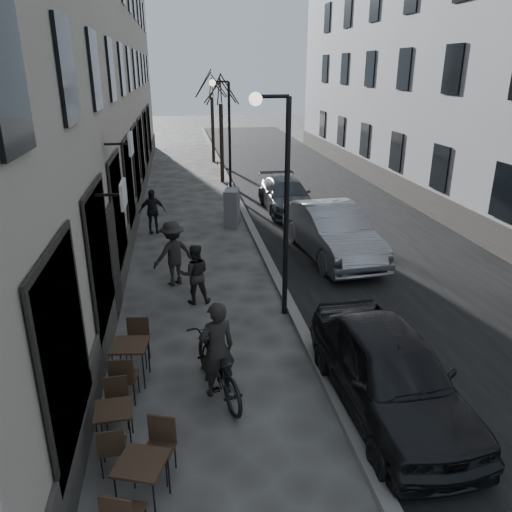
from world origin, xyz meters
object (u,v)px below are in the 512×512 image
object	(u,v)px
car_far	(286,195)
tree_far	(211,84)
bistro_set_c	(131,359)
car_near	(390,371)
tree_near	(220,87)
pedestrian_near	(195,274)
bistro_set_a	(143,479)
bicycle	(217,366)
pedestrian_far	(152,211)
streetlamp_far	(226,126)
streetlamp_near	(279,184)
car_mid	(332,232)
utility_cabinet	(232,208)
pedestrian_mid	(173,253)
bistro_set_b	(115,423)

from	to	relation	value
car_far	tree_far	bearing A→B (deg)	99.42
bistro_set_c	car_near	distance (m)	4.66
car_near	tree_near	bearing A→B (deg)	91.51
pedestrian_near	bistro_set_a	bearing A→B (deg)	81.48
car_near	car_far	distance (m)	12.86
bistro_set_a	bicycle	world-z (taller)	bicycle
pedestrian_far	tree_far	bearing A→B (deg)	61.58
streetlamp_far	pedestrian_near	size ratio (longest dim) A/B	3.32
bicycle	streetlamp_far	bearing A→B (deg)	-112.15
streetlamp_near	bistro_set_a	world-z (taller)	streetlamp_near
car_mid	streetlamp_near	bearing A→B (deg)	-129.08
utility_cabinet	pedestrian_mid	distance (m)	5.59
pedestrian_far	bistro_set_a	bearing A→B (deg)	-104.08
streetlamp_far	pedestrian_near	world-z (taller)	streetlamp_far
pedestrian_near	bistro_set_b	bearing A→B (deg)	73.92
bistro_set_c	car_far	size ratio (longest dim) A/B	0.36
tree_near	pedestrian_near	size ratio (longest dim) A/B	3.72
bistro_set_c	pedestrian_near	world-z (taller)	pedestrian_near
streetlamp_near	car_far	world-z (taller)	streetlamp_near
streetlamp_near	pedestrian_near	world-z (taller)	streetlamp_near
bistro_set_b	bicycle	distance (m)	2.02
streetlamp_far	car_far	distance (m)	4.45
bistro_set_a	bistro_set_c	xyz separation A→B (m)	(-0.37, 2.99, 0.02)
bicycle	pedestrian_far	distance (m)	9.89
car_near	streetlamp_far	bearing A→B (deg)	92.40
bicycle	pedestrian_mid	bearing A→B (deg)	-97.29
tree_far	bistro_set_b	bearing A→B (deg)	-97.79
bistro_set_c	bicycle	xyz separation A→B (m)	(1.56, -0.63, 0.08)
bistro_set_b	bicycle	xyz separation A→B (m)	(1.68, 1.11, 0.14)
bistro_set_b	car_mid	bearing A→B (deg)	49.84
tree_far	bistro_set_b	size ratio (longest dim) A/B	4.08
tree_far	bistro_set_a	distance (m)	26.76
pedestrian_near	streetlamp_far	bearing A→B (deg)	-99.52
car_mid	car_far	bearing A→B (deg)	87.91
streetlamp_far	pedestrian_mid	bearing A→B (deg)	-103.90
bistro_set_b	pedestrian_far	bearing A→B (deg)	86.11
tree_near	bicycle	distance (m)	18.45
streetlamp_near	pedestrian_near	xyz separation A→B (m)	(-1.90, 0.94, -2.39)
bistro_set_b	pedestrian_mid	world-z (taller)	pedestrian_mid
bistro_set_b	car_far	bearing A→B (deg)	64.23
bistro_set_a	bicycle	distance (m)	2.64
car_mid	bicycle	bearing A→B (deg)	-127.25
bicycle	pedestrian_mid	world-z (taller)	pedestrian_mid
tree_far	pedestrian_mid	distance (m)	19.35
car_mid	car_near	bearing A→B (deg)	-104.61
bistro_set_a	utility_cabinet	xyz separation A→B (m)	(2.58, 12.60, 0.22)
tree_near	tree_far	distance (m)	6.00
pedestrian_mid	streetlamp_near	bearing A→B (deg)	110.07
streetlamp_far	pedestrian_mid	size ratio (longest dim) A/B	2.87
bistro_set_b	streetlamp_near	bearing A→B (deg)	47.24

